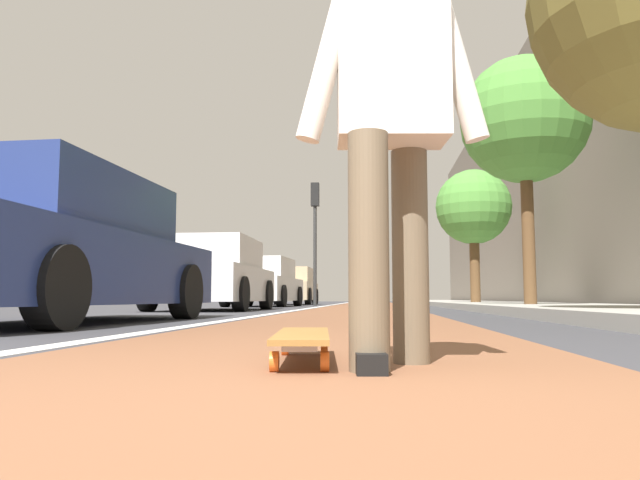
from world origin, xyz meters
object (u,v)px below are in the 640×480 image
Objects in this scene: parked_car_mid at (212,276)px; parked_car_end at (292,287)px; skateboard at (303,338)px; traffic_light at (315,220)px; street_tree_mid at (524,121)px; street_tree_far at (473,208)px; skater_person at (391,111)px; parked_car_near at (57,251)px; parked_car_far at (264,283)px.

parked_car_end is at bearing 0.13° from parked_car_mid.
traffic_light is (18.05, 1.78, 2.81)m from skateboard.
street_tree_mid is at bearing -18.49° from skateboard.
parked_car_end is at bearing 47.88° from street_tree_far.
traffic_light is 5.34m from street_tree_far.
skater_person is 0.39× the size of traffic_light.
skateboard is at bearing 66.60° from skater_person.
traffic_light reaches higher than parked_car_near.
skateboard is at bearing 161.51° from street_tree_mid.
parked_car_near is 9.37m from street_tree_mid.
parked_car_far reaches higher than skateboard.
parked_car_near is at bearing -178.18° from parked_car_mid.
parked_car_end is at bearing 8.11° from skateboard.
street_tree_mid is (-0.24, -6.39, 3.07)m from parked_car_mid.
street_tree_far is at bearing -109.04° from traffic_light.
skateboard is 4.56m from parked_car_near.
skateboard is 0.92m from skater_person.
traffic_light is (8.03, -1.35, 2.19)m from parked_car_mid.
skateboard is 16.89m from street_tree_far.
skateboard is 18.36m from traffic_light.
skater_person is 18.43m from traffic_light.
parked_car_end is (22.27, 3.50, -0.22)m from skater_person.
skater_person is 16.65m from parked_car_far.
street_tree_far is (16.46, -2.92, 2.07)m from skater_person.
parked_car_end is 0.80× the size of street_tree_mid.
parked_car_near is 6.58m from parked_car_mid.
traffic_light is 1.00× the size of street_tree_far.
traffic_light is at bearing 70.96° from street_tree_far.
parked_car_near is 1.12× the size of parked_car_end.
parked_car_end is 0.97× the size of traffic_light.
street_tree_mid reaches higher than parked_car_end.
parked_car_near and parked_car_mid have the same top height.
parked_car_mid is 1.00× the size of parked_car_end.
street_tree_mid is (6.33, -6.18, 3.07)m from parked_car_near.
traffic_light is (18.20, 2.12, 1.97)m from skater_person.
parked_car_end is 4.81m from traffic_light.
traffic_light is at bearing -161.33° from parked_car_end.
parked_car_mid is 6.10m from parked_car_far.
traffic_light reaches higher than parked_car_mid.
street_tree_far is at bearing -11.33° from skateboard.
parked_car_near is 1.08× the size of traffic_light.
skater_person is at bearing -173.35° from traffic_light.
parked_car_near reaches higher than parked_car_far.
skateboard is 0.21× the size of parked_car_mid.
traffic_light is at bearing -4.45° from parked_car_near.
traffic_light is at bearing 31.37° from street_tree_mid.
parked_car_end is 14.25m from street_tree_mid.
traffic_light reaches higher than street_tree_far.
street_tree_far is (-5.80, -6.42, 2.29)m from parked_car_end.
traffic_light is (1.94, -1.40, 2.20)m from parked_car_far.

